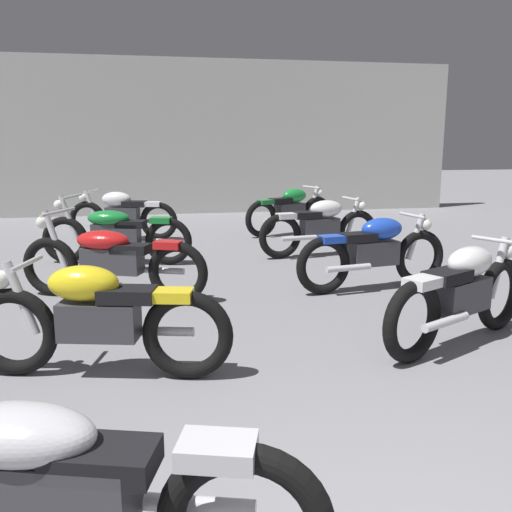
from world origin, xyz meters
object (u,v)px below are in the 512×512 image
object	(u,v)px
motorcycle_left_row_4	(122,214)
motorcycle_right_row_1	(462,293)
motorcycle_left_row_0	(45,484)
motorcycle_left_row_2	(111,259)
motorcycle_left_row_3	(115,232)
motorcycle_right_row_4	(290,210)
motorcycle_left_row_1	(98,317)
motorcycle_right_row_2	(374,251)
motorcycle_right_row_3	(321,226)

from	to	relation	value
motorcycle_left_row_4	motorcycle_right_row_1	xyz separation A→B (m)	(3.02, -5.98, 0.00)
motorcycle_left_row_0	motorcycle_left_row_2	world-z (taller)	same
motorcycle_left_row_0	motorcycle_left_row_3	size ratio (longest dim) A/B	0.99
motorcycle_left_row_2	motorcycle_right_row_4	size ratio (longest dim) A/B	1.10
motorcycle_left_row_2	motorcycle_right_row_1	xyz separation A→B (m)	(3.00, -2.04, 0.01)
motorcycle_left_row_1	motorcycle_right_row_2	distance (m)	3.58
motorcycle_left_row_1	motorcycle_left_row_3	size ratio (longest dim) A/B	0.91
motorcycle_left_row_0	motorcycle_left_row_4	size ratio (longest dim) A/B	1.10
motorcycle_left_row_1	motorcycle_left_row_2	bearing A→B (deg)	90.49
motorcycle_right_row_4	motorcycle_right_row_3	bearing A→B (deg)	-91.93
motorcycle_right_row_3	motorcycle_right_row_4	distance (m)	2.09
motorcycle_right_row_2	motorcycle_right_row_3	size ratio (longest dim) A/B	1.00
motorcycle_left_row_3	motorcycle_right_row_4	distance (m)	3.73
motorcycle_left_row_1	motorcycle_left_row_4	bearing A→B (deg)	90.36
motorcycle_left_row_0	motorcycle_right_row_4	world-z (taller)	motorcycle_left_row_0
motorcycle_left_row_4	motorcycle_right_row_2	xyz separation A→B (m)	(3.02, -4.11, 0.00)
motorcycle_right_row_4	motorcycle_left_row_3	bearing A→B (deg)	-146.11
motorcycle_left_row_2	motorcycle_right_row_3	distance (m)	3.51
motorcycle_right_row_1	motorcycle_right_row_3	xyz separation A→B (m)	(-0.02, 3.90, 0.00)
motorcycle_left_row_0	motorcycle_left_row_2	xyz separation A→B (m)	(0.02, 4.20, 0.00)
motorcycle_left_row_3	motorcycle_right_row_3	bearing A→B (deg)	-0.09
motorcycle_left_row_2	motorcycle_left_row_1	bearing A→B (deg)	-89.51
motorcycle_left_row_1	motorcycle_right_row_3	distance (m)	4.98
motorcycle_left_row_1	motorcycle_right_row_3	world-z (taller)	same
motorcycle_left_row_2	motorcycle_right_row_4	bearing A→B (deg)	52.24
motorcycle_left_row_0	motorcycle_right_row_1	size ratio (longest dim) A/B	1.16
motorcycle_left_row_4	motorcycle_right_row_2	world-z (taller)	same
motorcycle_left_row_2	motorcycle_left_row_3	world-z (taller)	same
motorcycle_left_row_2	motorcycle_left_row_3	xyz separation A→B (m)	(-0.04, 1.86, 0.00)
motorcycle_left_row_0	motorcycle_right_row_2	world-z (taller)	motorcycle_left_row_0
motorcycle_right_row_1	motorcycle_right_row_4	world-z (taller)	same
motorcycle_right_row_2	motorcycle_left_row_3	bearing A→B (deg)	146.32
motorcycle_right_row_3	motorcycle_left_row_0	bearing A→B (deg)	-116.37
motorcycle_left_row_3	motorcycle_left_row_4	bearing A→B (deg)	89.36
motorcycle_right_row_2	motorcycle_right_row_4	world-z (taller)	same
motorcycle_right_row_1	motorcycle_left_row_0	bearing A→B (deg)	-144.40
motorcycle_right_row_1	motorcycle_right_row_3	world-z (taller)	same
motorcycle_left_row_2	motorcycle_right_row_4	distance (m)	4.99
motorcycle_left_row_0	motorcycle_right_row_2	bearing A→B (deg)	53.19
motorcycle_left_row_0	motorcycle_left_row_4	bearing A→B (deg)	89.99
motorcycle_left_row_4	motorcycle_right_row_4	bearing A→B (deg)	0.06
motorcycle_left_row_3	motorcycle_right_row_1	xyz separation A→B (m)	(3.05, -3.90, 0.01)
motorcycle_left_row_0	motorcycle_left_row_1	xyz separation A→B (m)	(0.04, 2.06, 0.01)
motorcycle_left_row_0	motorcycle_right_row_1	xyz separation A→B (m)	(3.02, 2.17, 0.01)
motorcycle_left_row_2	motorcycle_right_row_4	xyz separation A→B (m)	(3.05, 3.94, 0.01)
motorcycle_left_row_1	motorcycle_left_row_2	size ratio (longest dim) A/B	0.94
motorcycle_right_row_4	motorcycle_left_row_4	bearing A→B (deg)	-179.94
motorcycle_right_row_3	motorcycle_left_row_1	bearing A→B (deg)	-126.51
motorcycle_left_row_2	motorcycle_right_row_3	bearing A→B (deg)	31.91
motorcycle_left_row_1	motorcycle_right_row_3	bearing A→B (deg)	53.49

